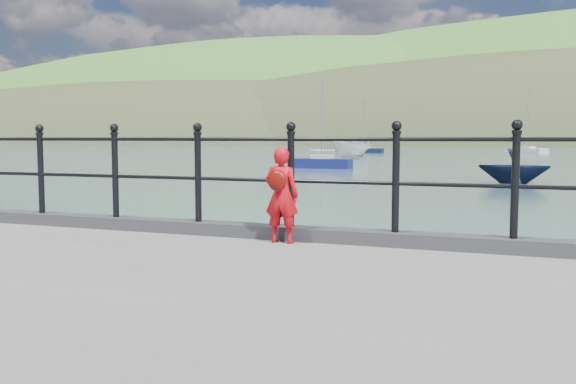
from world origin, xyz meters
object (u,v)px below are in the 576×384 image
at_px(child, 281,194).
at_px(launch_navy, 514,166).
at_px(sailboat_port, 322,164).
at_px(sailboat_left, 364,151).
at_px(railing, 243,167).
at_px(sailboat_deep, 526,150).
at_px(launch_white, 351,150).

distance_m(child, launch_navy, 25.01).
distance_m(sailboat_port, sailboat_left, 47.07).
bearing_deg(railing, sailboat_port, 106.00).
bearing_deg(sailboat_deep, launch_navy, -47.87).
distance_m(child, sailboat_port, 37.48).
distance_m(railing, sailboat_deep, 92.75).
xyz_separation_m(child, sailboat_deep, (3.68, 92.90, -1.20)).
distance_m(sailboat_port, sailboat_deep, 58.84).
height_order(child, sailboat_left, sailboat_left).
distance_m(sailboat_deep, sailboat_left, 24.98).
relative_size(railing, launch_navy, 5.61).
height_order(child, launch_white, launch_white).
relative_size(launch_white, sailboat_left, 0.66).
height_order(launch_navy, sailboat_deep, sailboat_deep).
relative_size(railing, sailboat_deep, 1.85).
distance_m(railing, sailboat_left, 84.01).
relative_size(railing, sailboat_port, 2.81).
relative_size(child, sailboat_left, 0.13).
bearing_deg(sailboat_port, railing, -71.76).
relative_size(sailboat_deep, sailboat_left, 1.20).
distance_m(child, launch_white, 55.12).
bearing_deg(launch_white, launch_navy, -36.72).
xyz_separation_m(launch_white, sailboat_left, (-5.59, 28.75, -0.70)).
distance_m(railing, sailboat_port, 37.07).
xyz_separation_m(launch_navy, sailboat_left, (-21.19, 57.33, -0.51)).
distance_m(launch_navy, sailboat_left, 61.13).
bearing_deg(sailboat_port, child, -71.01).
bearing_deg(child, launch_white, -77.84).
height_order(sailboat_port, sailboat_left, sailboat_left).
xyz_separation_m(child, sailboat_port, (-10.80, 35.87, -1.20)).
bearing_deg(railing, launch_white, 103.45).
height_order(launch_white, sailboat_deep, sailboat_deep).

